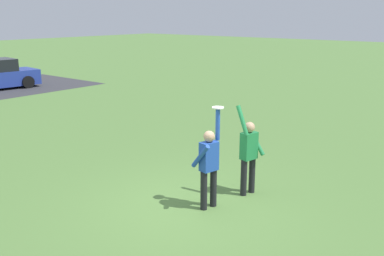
{
  "coord_description": "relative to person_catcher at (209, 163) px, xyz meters",
  "views": [
    {
      "loc": [
        -6.47,
        -5.33,
        3.89
      ],
      "look_at": [
        0.76,
        0.5,
        1.45
      ],
      "focal_mm": 40.54,
      "sensor_mm": 36.0,
      "label": 1
    }
  ],
  "objects": [
    {
      "name": "person_defender",
      "position": [
        1.13,
        -0.25,
        -0.0
      ],
      "size": [
        0.6,
        0.52,
        2.04
      ],
      "rotation": [
        0.0,
        0.0,
        2.93
      ],
      "color": "black",
      "rests_on": "ground_plane"
    },
    {
      "name": "frisbee_disc",
      "position": [
        0.22,
        -0.05,
        1.11
      ],
      "size": [
        0.24,
        0.24,
        0.02
      ],
      "primitive_type": "cylinder",
      "color": "white",
      "rests_on": "person_catcher"
    },
    {
      "name": "ground_plane",
      "position": [
        -0.19,
        0.4,
        -0.98
      ],
      "size": [
        120.0,
        120.0,
        0.0
      ],
      "primitive_type": "plane",
      "color": "#567F3D"
    },
    {
      "name": "person_catcher",
      "position": [
        0.0,
        0.0,
        0.0
      ],
      "size": [
        0.57,
        0.49,
        2.08
      ],
      "rotation": [
        0.0,
        0.0,
        -0.21
      ],
      "color": "black",
      "rests_on": "ground_plane"
    }
  ]
}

